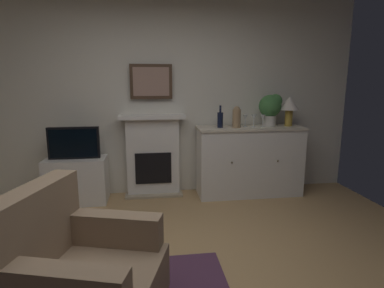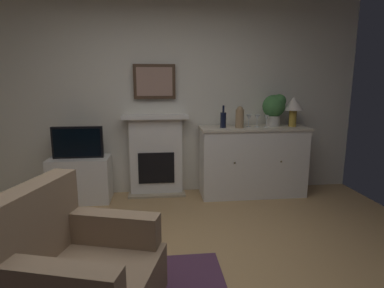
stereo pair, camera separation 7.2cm
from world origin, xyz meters
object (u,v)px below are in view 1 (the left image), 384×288
object	(u,v)px
tv_set	(74,143)
wine_glass_right	(263,118)
sideboard_cabinet	(249,161)
framed_picture	(151,82)
wine_glass_left	(245,118)
fireplace_unit	(153,155)
potted_plant_small	(271,107)
armchair	(80,275)
wine_glass_center	(254,118)
wine_bottle	(220,119)
vase_decorative	(237,117)
tv_cabinet	(77,180)
table_lamp	(289,105)

from	to	relation	value
tv_set	wine_glass_right	bearing A→B (deg)	-0.97
sideboard_cabinet	wine_glass_right	world-z (taller)	wine_glass_right
framed_picture	wine_glass_left	distance (m)	1.33
fireplace_unit	wine_glass_right	world-z (taller)	wine_glass_right
potted_plant_small	armchair	size ratio (longest dim) A/B	0.43
sideboard_cabinet	wine_glass_center	bearing A→B (deg)	-6.26
sideboard_cabinet	wine_bottle	size ratio (longest dim) A/B	4.92
wine_bottle	wine_glass_left	bearing A→B (deg)	4.72
wine_bottle	wine_glass_right	distance (m)	0.57
tv_set	armchair	bearing A→B (deg)	-77.44
framed_picture	potted_plant_small	xyz separation A→B (m)	(1.59, -0.18, -0.33)
vase_decorative	sideboard_cabinet	bearing A→B (deg)	13.41
framed_picture	wine_glass_right	distance (m)	1.55
tv_cabinet	tv_set	size ratio (longest dim) A/B	1.21
framed_picture	wine_glass_center	distance (m)	1.44
sideboard_cabinet	tv_set	size ratio (longest dim) A/B	2.30
table_lamp	wine_bottle	distance (m)	0.97
framed_picture	table_lamp	bearing A→B (deg)	-6.93
vase_decorative	potted_plant_small	world-z (taller)	potted_plant_small
potted_plant_small	armchair	distance (m)	3.17
framed_picture	tv_cabinet	xyz separation A→B (m)	(-0.97, -0.21, -1.24)
framed_picture	vase_decorative	size ratio (longest dim) A/B	1.96
wine_bottle	wine_glass_center	xyz separation A→B (m)	(0.46, 0.01, 0.01)
table_lamp	potted_plant_small	size ratio (longest dim) A/B	0.93
table_lamp	tv_set	world-z (taller)	table_lamp
framed_picture	wine_glass_center	bearing A→B (deg)	-9.62
wine_glass_center	armchair	distance (m)	2.94
sideboard_cabinet	armchair	bearing A→B (deg)	-128.88
fireplace_unit	sideboard_cabinet	bearing A→B (deg)	-7.77
wine_bottle	armchair	xyz separation A→B (m)	(-1.36, -2.20, -0.66)
wine_glass_center	armchair	bearing A→B (deg)	-129.56
wine_bottle	wine_glass_center	size ratio (longest dim) A/B	1.76
vase_decorative	tv_cabinet	distance (m)	2.21
wine_glass_center	fireplace_unit	bearing A→B (deg)	172.28
wine_bottle	wine_glass_right	world-z (taller)	wine_bottle
sideboard_cabinet	tv_set	distance (m)	2.29
sideboard_cabinet	tv_cabinet	xyz separation A→B (m)	(-2.27, 0.02, -0.18)
wine_glass_center	vase_decorative	xyz separation A→B (m)	(-0.25, -0.05, 0.02)
framed_picture	table_lamp	size ratio (longest dim) A/B	1.38
wine_glass_center	vase_decorative	size ratio (longest dim) A/B	0.59
sideboard_cabinet	armchair	world-z (taller)	sideboard_cabinet
table_lamp	vase_decorative	distance (m)	0.76
vase_decorative	potted_plant_small	distance (m)	0.52
wine_bottle	wine_glass_left	xyz separation A→B (m)	(0.35, 0.03, 0.01)
framed_picture	table_lamp	world-z (taller)	framed_picture
fireplace_unit	vase_decorative	world-z (taller)	vase_decorative
tv_set	potted_plant_small	size ratio (longest dim) A/B	1.44
table_lamp	potted_plant_small	bearing A→B (deg)	169.40
sideboard_cabinet	wine_bottle	xyz separation A→B (m)	(-0.42, -0.01, 0.58)
wine_glass_right	armchair	world-z (taller)	wine_glass_right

